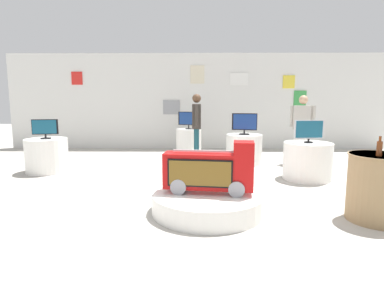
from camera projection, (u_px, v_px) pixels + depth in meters
name	position (u px, v px, depth m)	size (l,w,h in m)	color
ground_plane	(198.00, 206.00, 4.33)	(30.00, 30.00, 0.00)	#B2ADA3
back_wall_display	(197.00, 102.00, 9.38)	(11.46, 0.13, 2.86)	silver
main_display_pedestal	(208.00, 202.00, 4.11)	(1.49, 1.49, 0.26)	white
novelty_firetruck_tv	(210.00, 172.00, 4.04)	(1.19, 0.47, 0.69)	gray
display_pedestal_left_rear	(47.00, 155.00, 6.38)	(0.84, 0.84, 0.69)	white
tv_on_left_rear	(45.00, 128.00, 6.30)	(0.50, 0.20, 0.40)	black
display_pedestal_center_rear	(189.00, 141.00, 8.54)	(0.69, 0.69, 0.69)	white
tv_on_center_rear	(189.00, 119.00, 8.45)	(0.57, 0.18, 0.47)	black
display_pedestal_right_rear	(244.00, 149.00, 7.16)	(0.82, 0.82, 0.69)	white
tv_on_right_rear	(245.00, 123.00, 7.07)	(0.57, 0.23, 0.49)	black
display_pedestal_far_right	(307.00, 161.00, 5.79)	(0.89, 0.89, 0.69)	white
tv_on_far_right	(309.00, 130.00, 5.71)	(0.55, 0.16, 0.42)	black
side_table_round	(377.00, 187.00, 3.77)	(0.70, 0.70, 0.83)	#9E7F56
bottle_on_side_table	(379.00, 148.00, 3.59)	(0.06, 0.06, 0.23)	brown
shopper_browsing_near_truck	(302.00, 124.00, 7.08)	(0.50, 0.36, 1.58)	#B2ADA3
shopper_browsing_rear	(197.00, 123.00, 7.15)	(0.20, 0.56, 1.62)	#194751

